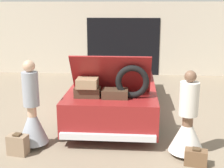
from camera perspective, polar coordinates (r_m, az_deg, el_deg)
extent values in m
plane|color=#7F705B|center=(8.27, 0.70, -4.64)|extent=(40.00, 40.00, 0.00)
cube|color=beige|center=(12.22, 2.07, 8.26)|extent=(12.00, 0.12, 2.80)
cube|color=black|center=(12.19, 2.04, 6.82)|extent=(2.80, 0.02, 2.20)
cube|color=maroon|center=(8.12, 0.72, -1.12)|extent=(1.91, 4.77, 0.69)
cube|color=#1E2328|center=(8.27, 0.86, 3.01)|extent=(1.68, 1.53, 0.38)
cylinder|color=black|center=(9.68, -3.96, 0.14)|extent=(0.18, 0.64, 0.64)
cylinder|color=black|center=(9.59, 6.58, -0.06)|extent=(0.18, 0.64, 0.64)
cylinder|color=black|center=(6.94, -7.43, -5.73)|extent=(0.18, 0.64, 0.64)
cylinder|color=black|center=(6.81, 7.42, -6.13)|extent=(0.18, 0.64, 0.64)
cube|color=silver|center=(5.92, -0.85, -9.69)|extent=(1.82, 0.10, 0.12)
cube|color=maroon|center=(6.39, -0.19, 1.73)|extent=(1.63, 0.57, 0.85)
cube|color=#473323|center=(6.30, -4.51, -1.50)|extent=(0.52, 0.29, 0.20)
cube|color=#473323|center=(6.24, 0.56, -1.75)|extent=(0.52, 0.36, 0.17)
cube|color=#9E8460|center=(6.25, -4.54, 0.21)|extent=(0.41, 0.39, 0.18)
torus|color=black|center=(6.16, 3.72, 0.41)|extent=(0.67, 0.12, 0.67)
cylinder|color=tan|center=(6.26, -14.26, -7.45)|extent=(0.17, 0.17, 0.83)
cone|color=#9399A3|center=(6.24, -14.28, -7.10)|extent=(0.58, 0.58, 0.74)
cylinder|color=#9399A3|center=(6.03, -14.68, -0.90)|extent=(0.30, 0.30, 0.65)
sphere|color=tan|center=(5.93, -14.95, 3.20)|extent=(0.22, 0.22, 0.22)
cylinder|color=brown|center=(5.90, 13.51, -9.06)|extent=(0.19, 0.19, 0.77)
cone|color=silver|center=(5.89, 13.53, -8.72)|extent=(0.65, 0.65, 0.69)
cylinder|color=silver|center=(5.67, 13.91, -2.66)|extent=(0.34, 0.34, 0.61)
sphere|color=brown|center=(5.57, 14.16, 1.37)|extent=(0.21, 0.21, 0.21)
cube|color=#8C7259|center=(6.08, -16.82, -10.60)|extent=(0.40, 0.28, 0.37)
cube|color=#4C3823|center=(6.00, -16.96, -8.80)|extent=(0.15, 0.15, 0.02)
cube|color=brown|center=(5.67, 15.08, -12.86)|extent=(0.41, 0.28, 0.28)
cube|color=#4C3823|center=(5.60, 15.19, -11.39)|extent=(0.16, 0.15, 0.02)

